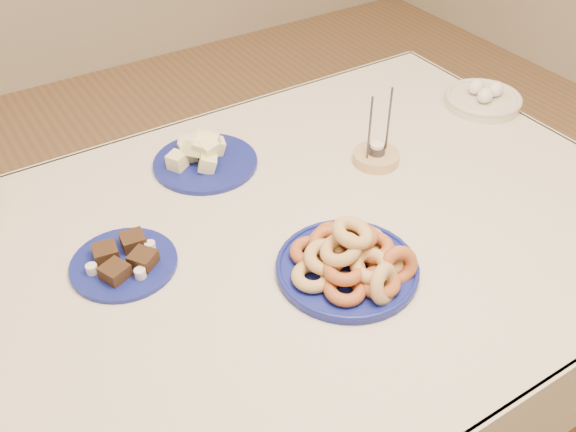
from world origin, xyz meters
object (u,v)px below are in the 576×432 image
object	(u,v)px
dining_table	(276,276)
brownie_plate	(124,261)
candle_holder	(376,156)
donut_platter	(351,261)
melon_plate	(203,155)
egg_bowl	(483,99)

from	to	relation	value
dining_table	brownie_plate	size ratio (longest dim) A/B	6.67
brownie_plate	candle_holder	distance (m)	0.66
donut_platter	melon_plate	xyz separation A→B (m)	(-0.07, 0.50, -0.01)
dining_table	egg_bowl	bearing A→B (deg)	12.63
dining_table	egg_bowl	world-z (taller)	egg_bowl
melon_plate	candle_holder	bearing A→B (deg)	-30.87
candle_holder	egg_bowl	xyz separation A→B (m)	(0.43, 0.06, 0.00)
donut_platter	candle_holder	world-z (taller)	candle_holder
dining_table	melon_plate	bearing A→B (deg)	90.19
brownie_plate	egg_bowl	world-z (taller)	egg_bowl
dining_table	melon_plate	xyz separation A→B (m)	(-0.00, 0.33, 0.13)
donut_platter	egg_bowl	distance (m)	0.79
brownie_plate	egg_bowl	bearing A→B (deg)	4.21
donut_platter	brownie_plate	size ratio (longest dim) A/B	1.37
candle_holder	dining_table	bearing A→B (deg)	-162.08
candle_holder	egg_bowl	size ratio (longest dim) A/B	0.69
donut_platter	melon_plate	size ratio (longest dim) A/B	1.29
donut_platter	candle_holder	distance (m)	0.40
egg_bowl	brownie_plate	bearing A→B (deg)	-175.79
donut_platter	egg_bowl	world-z (taller)	donut_platter
egg_bowl	donut_platter	bearing A→B (deg)	-154.53
brownie_plate	candle_holder	xyz separation A→B (m)	(0.66, 0.02, 0.01)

